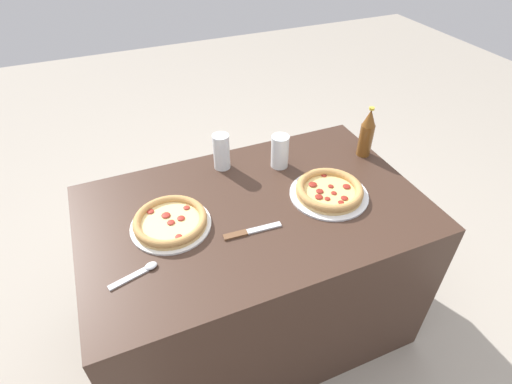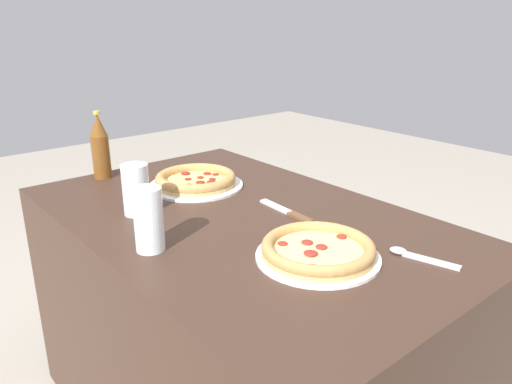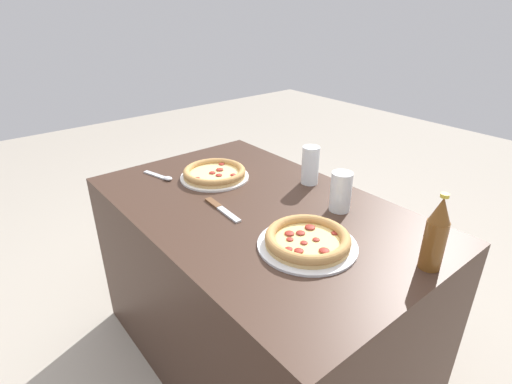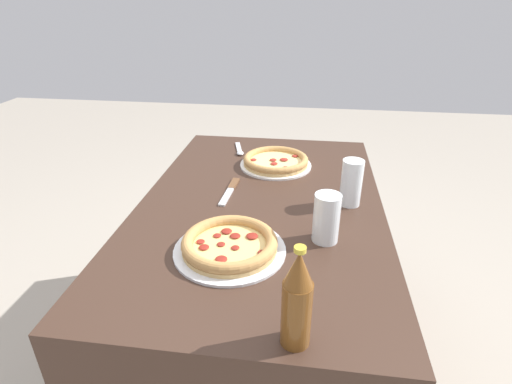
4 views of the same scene
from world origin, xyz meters
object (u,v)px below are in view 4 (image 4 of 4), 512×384
(pizza_margherita, at_px, (230,245))
(glass_mango_juice, at_px, (351,185))
(spoon, at_px, (239,151))
(glass_orange_juice, at_px, (326,219))
(knife, at_px, (230,190))
(pizza_veggie, at_px, (276,161))
(beer_bottle, at_px, (297,300))

(pizza_margherita, xyz_separation_m, glass_mango_juice, (-0.32, 0.34, 0.05))
(spoon, bearing_deg, pizza_margherita, 7.90)
(glass_orange_juice, relative_size, spoon, 0.88)
(knife, bearing_deg, glass_mango_juice, 84.46)
(spoon, bearing_deg, pizza_veggie, 51.34)
(pizza_veggie, relative_size, glass_mango_juice, 1.85)
(pizza_margherita, distance_m, glass_mango_juice, 0.47)
(pizza_veggie, bearing_deg, glass_orange_juice, 19.95)
(pizza_margherita, height_order, beer_bottle, beer_bottle)
(spoon, bearing_deg, glass_orange_juice, 28.84)
(pizza_margherita, bearing_deg, pizza_veggie, 173.50)
(glass_mango_juice, distance_m, beer_bottle, 0.62)
(glass_orange_juice, distance_m, beer_bottle, 0.39)
(glass_mango_juice, height_order, beer_bottle, beer_bottle)
(glass_mango_juice, relative_size, spoon, 0.95)
(pizza_margherita, distance_m, knife, 0.37)
(spoon, bearing_deg, knife, 5.01)
(glass_orange_juice, xyz_separation_m, glass_mango_juice, (-0.23, 0.08, 0.00))
(pizza_veggie, bearing_deg, pizza_margherita, -6.50)
(glass_mango_juice, height_order, spoon, glass_mango_juice)
(pizza_margherita, xyz_separation_m, pizza_veggie, (-0.60, 0.07, -0.00))
(glass_mango_juice, xyz_separation_m, knife, (-0.04, -0.41, -0.07))
(glass_orange_juice, xyz_separation_m, spoon, (-0.65, -0.36, -0.06))
(glass_mango_juice, relative_size, knife, 0.73)
(glass_mango_juice, height_order, knife, glass_mango_juice)
(pizza_margherita, relative_size, knife, 1.44)
(glass_orange_juice, height_order, spoon, glass_orange_juice)
(pizza_veggie, height_order, glass_mango_juice, glass_mango_juice)
(pizza_veggie, xyz_separation_m, knife, (0.25, -0.14, -0.02))
(knife, bearing_deg, spoon, -174.99)
(beer_bottle, bearing_deg, spoon, -164.14)
(pizza_margherita, distance_m, pizza_veggie, 0.61)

